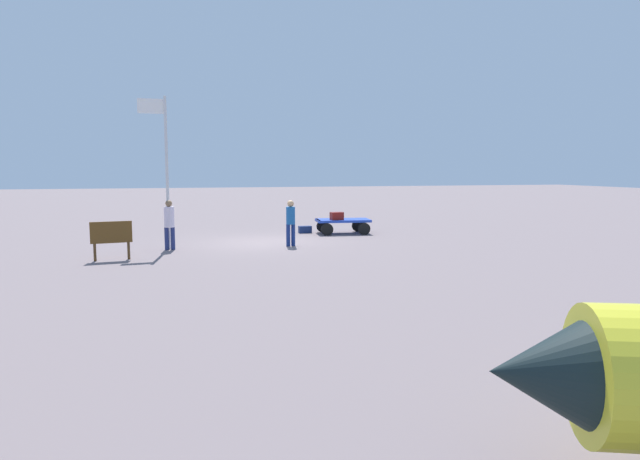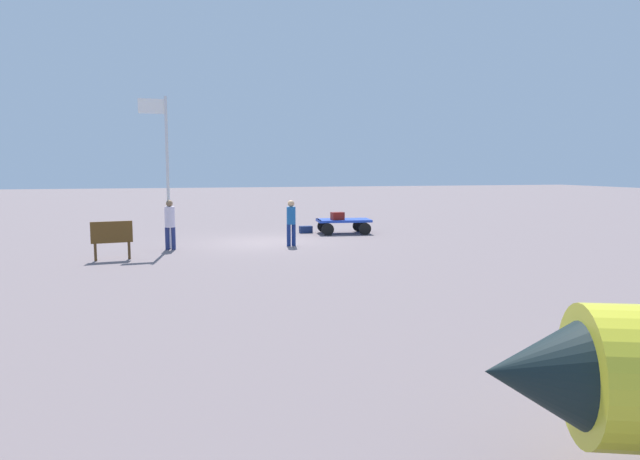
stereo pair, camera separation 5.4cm
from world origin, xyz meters
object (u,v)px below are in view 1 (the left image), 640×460
Objects in this scene: flagpole at (164,161)px; worker_trailing at (169,221)px; signboard at (111,235)px; suitcase_grey at (305,229)px; worker_lead at (291,220)px; suitcase_dark at (337,216)px; luggage_cart at (342,223)px.

worker_trailing is at bearing 111.86° from flagpole.
signboard is at bearing 47.01° from worker_trailing.
suitcase_grey is 6.58m from worker_trailing.
worker_lead is at bearing 69.35° from suitcase_grey.
signboard is at bearing 15.75° from worker_lead.
worker_trailing is (6.63, 2.75, 0.20)m from suitcase_dark.
worker_trailing reaches higher than luggage_cart.
worker_trailing is (5.48, 3.56, 0.81)m from suitcase_grey.
signboard reaches higher than luggage_cart.
flagpole reaches higher than luggage_cart.
suitcase_dark is at bearing -151.38° from signboard.
flagpole is (4.20, -0.44, 2.04)m from worker_lead.
luggage_cart is at bearing -159.44° from flagpole.
suitcase_grey is 0.11× the size of flagpole.
luggage_cart is at bearing -132.75° from worker_lead.
suitcase_dark is 0.33× the size of worker_trailing.
luggage_cart is 4.22m from worker_lead.
worker_lead is 1.37× the size of signboard.
suitcase_dark is 0.34× the size of worker_lead.
flagpole reaches higher than worker_trailing.
signboard is (8.57, 4.69, 0.30)m from luggage_cart.
worker_trailing is 2.03m from flagpole.
worker_lead is at bearing 174.08° from flagpole.
worker_trailing is 2.42m from signboard.
signboard is at bearing 28.70° from luggage_cart.
suitcase_dark reaches higher than suitcase_grey.
worker_trailing reaches higher than suitcase_dark.
luggage_cart is at bearing -151.30° from signboard.
flagpole is at bearing -68.14° from worker_trailing.
suitcase_grey is at bearing -23.42° from luggage_cart.
signboard is (5.73, 1.62, -0.16)m from worker_lead.
worker_lead is 5.96m from signboard.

